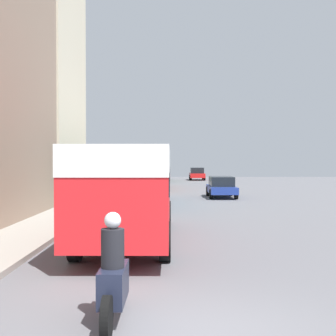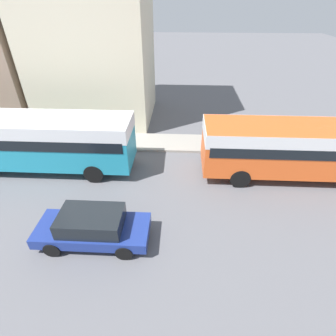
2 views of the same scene
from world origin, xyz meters
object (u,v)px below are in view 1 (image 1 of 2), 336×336
bus_rear (158,164)px  motorcycle_behind_lead (113,279)px  bus_third_in_line (153,167)px  car_far_curb (221,186)px  car_crossing (197,174)px  pedestrian_near_curb (104,180)px  bus_lead (130,181)px  bus_following (143,170)px

bus_rear → motorcycle_behind_lead: 46.24m
bus_third_in_line → car_far_curb: bearing=-62.1°
car_far_curb → bus_rear: bearing=102.0°
car_crossing → motorcycle_behind_lead: bearing=-94.7°
pedestrian_near_curb → bus_lead: bearing=-79.8°
bus_lead → pedestrian_near_curb: size_ratio=5.83×
bus_lead → car_crossing: 42.28m
bus_lead → car_crossing: bus_lead is taller
bus_rear → car_crossing: 5.61m
bus_following → bus_lead: bearing=-88.5°
car_far_curb → car_crossing: bearing=90.4°
motorcycle_behind_lead → car_crossing: size_ratio=0.57×
bus_following → motorcycle_behind_lead: size_ratio=4.34×
bus_third_in_line → bus_rear: 13.31m
bus_following → bus_rear: bearing=89.7°
motorcycle_behind_lead → car_crossing: (4.06, 49.17, 0.09)m
car_crossing → pedestrian_near_curb: size_ratio=2.49×
bus_following → bus_rear: size_ratio=1.01×
motorcycle_behind_lead → car_far_curb: bearing=79.8°
bus_following → pedestrian_near_curb: bearing=111.0°
bus_third_in_line → car_crossing: 16.97m
bus_following → car_far_curb: size_ratio=2.26×
bus_lead → bus_third_in_line: bus_lead is taller
bus_following → bus_rear: bus_rear is taller
motorcycle_behind_lead → bus_lead: bearing=92.9°
bus_following → pedestrian_near_curb: 10.07m
bus_third_in_line → pedestrian_near_curb: 5.46m
bus_third_in_line → bus_following: bearing=-90.1°
bus_third_in_line → car_far_curb: bus_third_in_line is taller
bus_lead → bus_following: size_ratio=0.94×
car_far_curb → pedestrian_near_curb: 10.02m
car_crossing → pedestrian_near_curb: bearing=-112.4°
bus_rear → car_crossing: (4.61, 2.95, -1.19)m
bus_third_in_line → pedestrian_near_curb: size_ratio=6.18×
pedestrian_near_curb → bus_rear: bearing=77.9°
bus_lead → car_crossing: size_ratio=2.34×
bus_following → bus_third_in_line: bus_following is taller
bus_lead → pedestrian_near_curb: bus_lead is taller
car_crossing → bus_following: bearing=-99.1°
bus_lead → bus_rear: size_ratio=0.95×
bus_lead → motorcycle_behind_lead: size_ratio=4.08×
bus_lead → bus_third_in_line: bearing=90.7°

